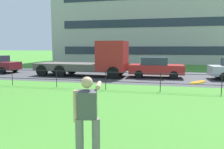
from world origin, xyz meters
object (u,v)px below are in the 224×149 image
Objects in this scene: frisbee at (198,82)px; car_red_right at (156,67)px; apartment_building_background at (144,14)px; person_thrower at (88,117)px; flatbed_truck_far_right at (94,61)px.

frisbee is 0.08× the size of car_red_right.
apartment_building_background reaches higher than car_red_right.
frisbee is 12.63m from car_red_right.
car_red_right is 0.15× the size of apartment_building_background.
frisbee is at bearing -84.97° from car_red_right.
person_thrower reaches higher than car_red_right.
frisbee is 0.01× the size of apartment_building_background.
person_thrower is at bearing -87.04° from apartment_building_background.
car_red_right is (0.92, 12.94, -0.16)m from person_thrower.
person_thrower is 13.13m from flatbed_truck_far_right.
car_red_right is (-1.11, 12.56, -0.85)m from frisbee.
apartment_building_background is at bearing 92.96° from person_thrower.
person_thrower is 0.07× the size of apartment_building_background.
apartment_building_background is at bearing 96.60° from frisbee.
person_thrower is 5.57× the size of frisbee.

